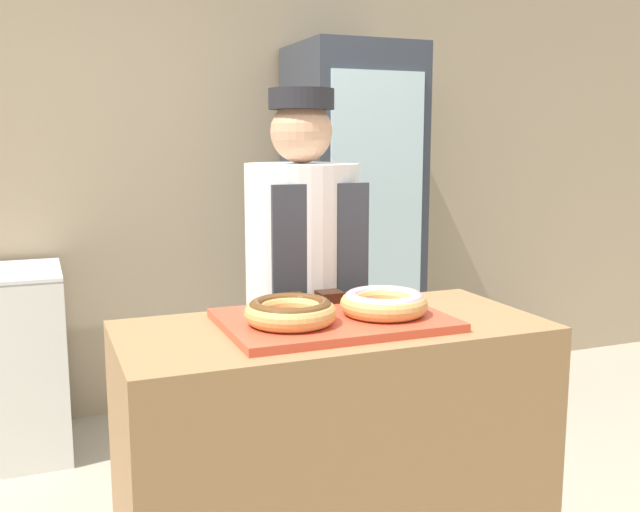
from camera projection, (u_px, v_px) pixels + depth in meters
wall_back at (183, 166)px, 3.90m from camera, size 8.00×0.06×2.70m
display_counter at (333, 486)px, 2.09m from camera, size 1.20×0.56×0.98m
serving_tray at (333, 320)px, 2.01m from camera, size 0.62×0.44×0.02m
donut_chocolate_glaze at (291, 311)px, 1.91m from camera, size 0.25×0.25×0.07m
donut_light_glaze at (384, 302)px, 2.02m from camera, size 0.25×0.25×0.07m
brownie_back_left at (293, 300)px, 2.14m from camera, size 0.07×0.07×0.03m
brownie_back_right at (330, 297)px, 2.18m from camera, size 0.07×0.07×0.03m
baker_person at (303, 313)px, 2.58m from camera, size 0.40×0.40×1.66m
beverage_fridge at (352, 231)px, 3.93m from camera, size 0.62×0.63×1.99m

